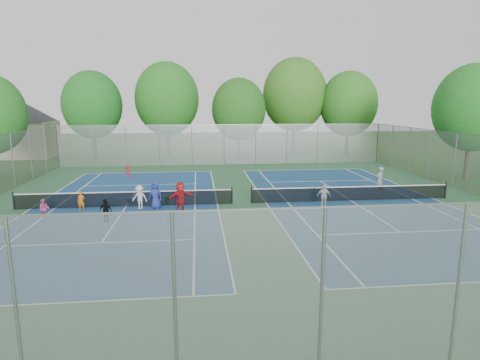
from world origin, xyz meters
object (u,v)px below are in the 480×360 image
at_px(ball_crate, 129,200).
at_px(instructor, 379,180).
at_px(net_right, 351,194).
at_px(net_left, 126,199).
at_px(ball_hopper, 167,200).

relative_size(ball_crate, instructor, 0.17).
bearing_deg(net_right, instructor, 32.90).
height_order(net_left, net_right, same).
height_order(net_right, ball_hopper, net_right).
bearing_deg(ball_crate, net_left, -91.52).
xyz_separation_m(net_left, ball_crate, (0.03, 1.02, -0.32)).
bearing_deg(net_right, ball_hopper, 177.24).
bearing_deg(net_right, ball_crate, 175.84).
distance_m(net_left, instructor, 16.75).
bearing_deg(instructor, net_right, -1.20).
bearing_deg(instructor, ball_crate, -31.70).
bearing_deg(ball_crate, net_right, -4.16).
xyz_separation_m(net_left, net_right, (14.00, 0.00, 0.00)).
xyz_separation_m(ball_crate, ball_hopper, (2.36, -0.46, 0.10)).
height_order(net_left, instructor, instructor).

